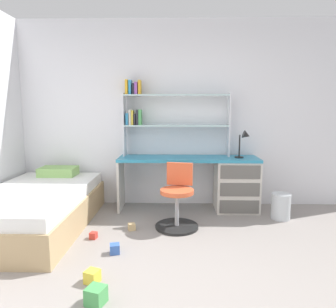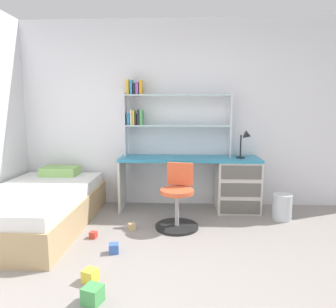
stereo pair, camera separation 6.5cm
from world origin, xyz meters
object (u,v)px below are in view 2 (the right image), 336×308
at_px(toy_block_blue_1, 114,248).
at_px(desk_lamp, 246,140).
at_px(toy_block_green_3, 93,295).
at_px(desk, 225,181).
at_px(bed_platform, 37,207).
at_px(toy_block_natural_2, 132,226).
at_px(swivel_chair, 177,203).
at_px(bookshelf_hutch, 163,112).
at_px(toy_block_red_0, 93,235).
at_px(waste_bin, 282,207).
at_px(toy_block_yellow_4, 90,276).

bearing_deg(toy_block_blue_1, desk_lamp, 40.44).
bearing_deg(toy_block_green_3, desk_lamp, 54.17).
distance_m(desk, toy_block_green_3, 2.52).
distance_m(bed_platform, toy_block_natural_2, 1.17).
bearing_deg(toy_block_natural_2, swivel_chair, 12.09).
xyz_separation_m(bookshelf_hutch, toy_block_red_0, (-0.71, -1.16, -1.34)).
relative_size(desk_lamp, swivel_chair, 0.50).
bearing_deg(waste_bin, toy_block_blue_1, -152.64).
bearing_deg(toy_block_red_0, toy_block_natural_2, 33.13).
bearing_deg(bed_platform, toy_block_blue_1, -30.77).
relative_size(swivel_chair, toy_block_yellow_4, 7.21).
relative_size(swivel_chair, toy_block_natural_2, 9.60).
xyz_separation_m(bed_platform, waste_bin, (3.03, 0.38, -0.07)).
bearing_deg(bed_platform, toy_block_yellow_4, -49.37).
distance_m(desk, toy_block_red_0, 1.93).
height_order(toy_block_blue_1, toy_block_natural_2, toy_block_blue_1).
bearing_deg(toy_block_blue_1, bookshelf_hutch, 74.94).
relative_size(waste_bin, toy_block_red_0, 4.66).
height_order(toy_block_red_0, toy_block_blue_1, toy_block_blue_1).
bearing_deg(bookshelf_hutch, toy_block_yellow_4, -103.54).
bearing_deg(desk, toy_block_blue_1, -133.20).
relative_size(toy_block_natural_2, toy_block_yellow_4, 0.75).
xyz_separation_m(swivel_chair, toy_block_blue_1, (-0.62, -0.71, -0.25)).
xyz_separation_m(bed_platform, toy_block_blue_1, (1.07, -0.64, -0.19)).
height_order(desk, toy_block_natural_2, desk).
relative_size(toy_block_blue_1, toy_block_natural_2, 1.19).
height_order(swivel_chair, toy_block_red_0, swivel_chair).
bearing_deg(bookshelf_hutch, toy_block_red_0, -121.37).
bearing_deg(desk_lamp, toy_block_blue_1, -139.56).
bearing_deg(toy_block_red_0, swivel_chair, 21.69).
relative_size(desk_lamp, toy_block_yellow_4, 3.61).
bearing_deg(toy_block_yellow_4, waste_bin, 36.80).
distance_m(desk, bed_platform, 2.47).
bearing_deg(toy_block_green_3, toy_block_blue_1, 91.55).
height_order(desk, toy_block_green_3, desk).
bearing_deg(bed_platform, toy_block_green_3, -52.56).
height_order(bed_platform, waste_bin, bed_platform).
distance_m(desk, toy_block_blue_1, 1.91).
bearing_deg(toy_block_blue_1, waste_bin, 27.36).
bearing_deg(bookshelf_hutch, toy_block_blue_1, -105.06).
bearing_deg(toy_block_green_3, bed_platform, 127.44).
xyz_separation_m(bookshelf_hutch, waste_bin, (1.56, -0.49, -1.21)).
xyz_separation_m(toy_block_blue_1, toy_block_yellow_4, (-0.08, -0.51, 0.01)).
relative_size(desk_lamp, waste_bin, 1.15).
distance_m(desk_lamp, swivel_chair, 1.30).
height_order(desk_lamp, waste_bin, desk_lamp).
xyz_separation_m(toy_block_red_0, toy_block_natural_2, (0.39, 0.25, 0.00)).
bearing_deg(bed_platform, swivel_chair, 2.41).
bearing_deg(toy_block_yellow_4, toy_block_red_0, 104.67).
height_order(desk_lamp, toy_block_yellow_4, desk_lamp).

